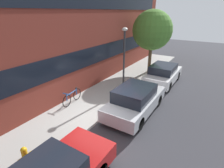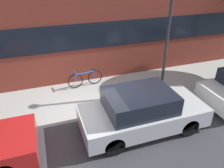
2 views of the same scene
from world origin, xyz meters
TOP-DOWN VIEW (x-y plane):
  - ground_plane at (0.00, 0.00)m, footprint 56.00×56.00m
  - sidewalk_strip at (0.00, 1.35)m, footprint 28.00×2.70m
  - parked_car_silver at (1.39, -1.05)m, footprint 4.07×1.77m
  - bicycle at (0.25, 2.18)m, footprint 1.57×0.44m
  - lamp_post at (3.06, 0.54)m, footprint 0.32×0.32m

SIDE VIEW (x-z plane):
  - ground_plane at x=0.00m, z-range 0.00..0.00m
  - sidewalk_strip at x=0.00m, z-range 0.00..0.12m
  - bicycle at x=0.25m, z-range 0.12..0.88m
  - parked_car_silver at x=1.39m, z-range -0.01..1.41m
  - lamp_post at x=3.06m, z-range 0.63..4.50m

